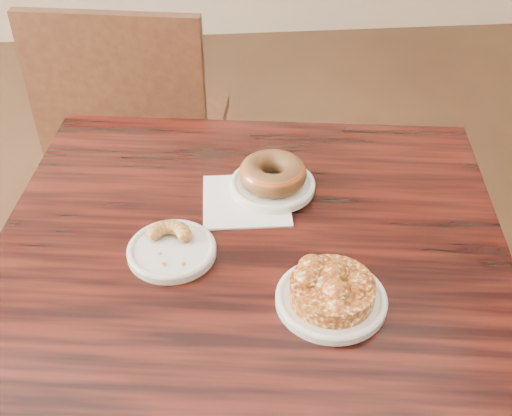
{
  "coord_description": "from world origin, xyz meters",
  "views": [
    {
      "loc": [
        0.21,
        -0.86,
        1.47
      ],
      "look_at": [
        0.28,
        -0.04,
        0.8
      ],
      "focal_mm": 45.0,
      "sensor_mm": 36.0,
      "label": 1
    }
  ],
  "objects": [
    {
      "name": "plate_cruller",
      "position": [
        0.14,
        -0.08,
        0.76
      ],
      "size": [
        0.15,
        0.15,
        0.01
      ],
      "primitive_type": "cylinder",
      "color": "silver",
      "rests_on": "cafe_table"
    },
    {
      "name": "cafe_table",
      "position": [
        0.27,
        -0.1,
        0.38
      ],
      "size": [
        0.97,
        0.97,
        0.75
      ],
      "primitive_type": "cube",
      "rotation": [
        0.0,
        0.0,
        -0.15
      ],
      "color": "black",
      "rests_on": "floor"
    },
    {
      "name": "glazed_donut",
      "position": [
        0.32,
        0.08,
        0.79
      ],
      "size": [
        0.12,
        0.12,
        0.04
      ],
      "primitive_type": "torus",
      "color": "#913B15",
      "rests_on": "plate_donut"
    },
    {
      "name": "plate_donut",
      "position": [
        0.32,
        0.08,
        0.76
      ],
      "size": [
        0.16,
        0.16,
        0.01
      ],
      "primitive_type": "cylinder",
      "color": "white",
      "rests_on": "napkin"
    },
    {
      "name": "cruller_fragment",
      "position": [
        0.14,
        -0.08,
        0.77
      ],
      "size": [
        0.09,
        0.09,
        0.02
      ],
      "primitive_type": null,
      "color": "brown",
      "rests_on": "plate_cruller"
    },
    {
      "name": "chair_far",
      "position": [
        0.03,
        0.78,
        0.45
      ],
      "size": [
        0.56,
        0.56,
        0.9
      ],
      "primitive_type": null,
      "rotation": [
        0.0,
        0.0,
        2.96
      ],
      "color": "black",
      "rests_on": "floor"
    },
    {
      "name": "plate_fritter",
      "position": [
        0.38,
        -0.21,
        0.76
      ],
      "size": [
        0.17,
        0.17,
        0.01
      ],
      "primitive_type": "cylinder",
      "color": "silver",
      "rests_on": "cafe_table"
    },
    {
      "name": "apple_fritter",
      "position": [
        0.38,
        -0.21,
        0.78
      ],
      "size": [
        0.17,
        0.17,
        0.04
      ],
      "primitive_type": null,
      "color": "#471407",
      "rests_on": "plate_fritter"
    },
    {
      "name": "napkin",
      "position": [
        0.27,
        0.05,
        0.75
      ],
      "size": [
        0.16,
        0.16,
        0.0
      ],
      "primitive_type": "cube",
      "rotation": [
        0.0,
        0.0,
        -0.03
      ],
      "color": "white",
      "rests_on": "cafe_table"
    }
  ]
}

